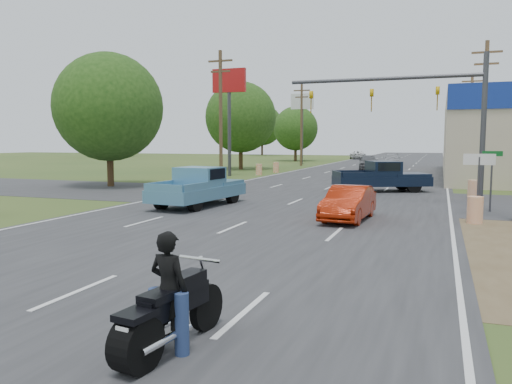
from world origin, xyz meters
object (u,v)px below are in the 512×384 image
at_px(motorcycle, 166,317).
at_px(distant_car_silver, 392,160).
at_px(blue_pickup, 200,186).
at_px(rider, 169,296).
at_px(distant_car_white, 358,155).
at_px(red_convertible, 349,203).
at_px(navy_pickup, 383,176).
at_px(distant_car_grey, 368,162).

bearing_deg(motorcycle, distant_car_silver, 99.58).
distance_m(blue_pickup, distant_car_silver, 42.93).
bearing_deg(rider, distant_car_white, -75.59).
xyz_separation_m(red_convertible, navy_pickup, (0.05, 11.69, 0.27)).
bearing_deg(motorcycle, distant_car_white, 104.40).
distance_m(rider, blue_pickup, 16.36).
bearing_deg(rider, navy_pickup, -83.36).
bearing_deg(distant_car_white, navy_pickup, 99.34).
height_order(red_convertible, blue_pickup, blue_pickup).
relative_size(red_convertible, blue_pickup, 0.70).
height_order(distant_car_grey, distant_car_silver, distant_car_grey).
height_order(motorcycle, distant_car_silver, distant_car_silver).
bearing_deg(distant_car_white, rider, 95.93).
relative_size(rider, distant_car_grey, 0.35).
distance_m(navy_pickup, distant_car_grey, 23.54).
bearing_deg(blue_pickup, rider, -58.99).
relative_size(rider, blue_pickup, 0.29).
bearing_deg(distant_car_grey, rider, -93.24).
distance_m(rider, distant_car_silver, 57.50).
relative_size(motorcycle, distant_car_grey, 0.51).
bearing_deg(distant_car_white, distant_car_grey, 99.65).
height_order(motorcycle, blue_pickup, blue_pickup).
relative_size(blue_pickup, distant_car_white, 1.16).
bearing_deg(red_convertible, distant_car_grey, 99.93).
bearing_deg(distant_car_silver, rider, -92.60).
relative_size(distant_car_grey, distant_car_white, 0.97).
relative_size(red_convertible, distant_car_grey, 0.83).
xyz_separation_m(blue_pickup, distant_car_white, (-2.73, 64.87, -0.24)).
distance_m(red_convertible, blue_pickup, 7.52).
height_order(rider, distant_car_silver, rider).
distance_m(rider, distant_car_grey, 47.93).
relative_size(motorcycle, distant_car_white, 0.49).
distance_m(blue_pickup, distant_car_white, 64.93).
xyz_separation_m(rider, distant_car_grey, (-3.69, 47.79, -0.02)).
height_order(navy_pickup, distant_car_silver, navy_pickup).
distance_m(red_convertible, navy_pickup, 11.69).
bearing_deg(distant_car_silver, motorcycle, -92.61).
bearing_deg(motorcycle, distant_car_grey, 101.88).
xyz_separation_m(motorcycle, distant_car_silver, (-2.12, 57.53, 0.17)).
xyz_separation_m(rider, blue_pickup, (-6.97, 14.80, 0.09)).
bearing_deg(blue_pickup, navy_pickup, 59.02).
bearing_deg(blue_pickup, motorcycle, -59.13).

